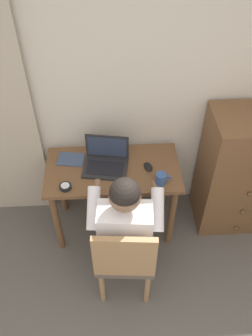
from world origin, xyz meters
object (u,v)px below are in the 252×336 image
(laptop, at_px, (106,161))
(coffee_mug, at_px, (161,179))
(desk, at_px, (113,180))
(computer_mouse, at_px, (148,167))
(dresser, at_px, (241,172))
(chair, at_px, (125,256))
(desk_clock, at_px, (65,187))
(notebook_pad, at_px, (71,159))
(person_seated, at_px, (125,220))

(laptop, relative_size, coffee_mug, 3.14)
(desk, relative_size, computer_mouse, 10.60)
(coffee_mug, bearing_deg, dresser, 17.48)
(desk, distance_m, chair, 0.66)
(chair, relative_size, laptop, 2.36)
(desk, relative_size, coffee_mug, 8.83)
(computer_mouse, bearing_deg, coffee_mug, -79.56)
(desk_clock, bearing_deg, coffee_mug, 0.88)
(chair, xyz_separation_m, notebook_pad, (-0.39, 0.76, 0.24))
(notebook_pad, bearing_deg, coffee_mug, -13.99)
(chair, height_order, notebook_pad, chair)
(coffee_mug, bearing_deg, laptop, 152.54)
(laptop, bearing_deg, computer_mouse, -8.60)
(desk, bearing_deg, chair, -84.49)
(computer_mouse, bearing_deg, notebook_pad, 152.40)
(chair, distance_m, notebook_pad, 0.89)
(chair, relative_size, coffee_mug, 7.40)
(person_seated, bearing_deg, laptop, 104.10)
(computer_mouse, bearing_deg, desk, 161.66)
(laptop, distance_m, computer_mouse, 0.33)
(laptop, height_order, desk_clock, laptop)
(laptop, bearing_deg, desk_clock, -143.97)
(desk, distance_m, coffee_mug, 0.44)
(person_seated, bearing_deg, chair, -94.22)
(coffee_mug, bearing_deg, notebook_pad, 157.23)
(computer_mouse, relative_size, notebook_pad, 0.48)
(computer_mouse, xyz_separation_m, notebook_pad, (-0.61, 0.13, -0.01))
(notebook_pad, bearing_deg, desk, -10.32)
(dresser, xyz_separation_m, desk_clock, (-1.43, -0.24, 0.17))
(desk_clock, height_order, notebook_pad, desk_clock)
(laptop, relative_size, desk_clock, 4.19)
(laptop, height_order, coffee_mug, laptop)
(chair, relative_size, desk_clock, 9.86)
(person_seated, height_order, desk_clock, person_seated)
(computer_mouse, relative_size, desk_clock, 1.11)
(desk, bearing_deg, notebook_pad, 160.90)
(desk, height_order, person_seated, person_seated)
(computer_mouse, distance_m, desk_clock, 0.66)
(laptop, height_order, computer_mouse, laptop)
(coffee_mug, bearing_deg, person_seated, -134.55)
(desk_clock, bearing_deg, computer_mouse, 15.29)
(dresser, bearing_deg, desk, -177.29)
(chair, distance_m, desk_clock, 0.67)
(desk, xyz_separation_m, chair, (0.06, -0.65, -0.11))
(chair, bearing_deg, coffee_mug, 57.76)
(chair, height_order, person_seated, person_seated)
(person_seated, relative_size, notebook_pad, 5.74)
(notebook_pad, bearing_deg, computer_mouse, -2.99)
(notebook_pad, bearing_deg, person_seated, -45.99)
(person_seated, bearing_deg, notebook_pad, 125.23)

